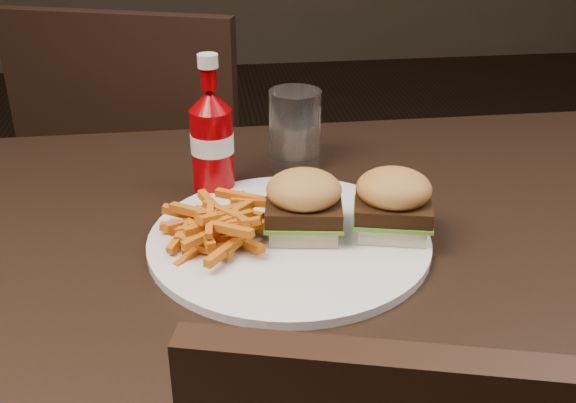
{
  "coord_description": "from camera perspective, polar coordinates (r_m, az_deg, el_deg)",
  "views": [
    {
      "loc": [
        -0.07,
        -0.66,
        1.15
      ],
      "look_at": [
        0.02,
        0.02,
        0.8
      ],
      "focal_mm": 42.0,
      "sensor_mm": 36.0,
      "label": 1
    }
  ],
  "objects": [
    {
      "name": "dining_table",
      "position": [
        0.79,
        -1.21,
        -5.29
      ],
      "size": [
        1.2,
        0.8,
        0.04
      ],
      "primitive_type": "cube",
      "color": "black",
      "rests_on": "ground"
    },
    {
      "name": "chair_far",
      "position": [
        1.57,
        -9.6,
        -0.66
      ],
      "size": [
        0.58,
        0.58,
        0.04
      ],
      "primitive_type": "cube",
      "rotation": [
        0.0,
        0.0,
        2.81
      ],
      "color": "black",
      "rests_on": "ground"
    },
    {
      "name": "plate",
      "position": [
        0.78,
        0.1,
        -3.26
      ],
      "size": [
        0.33,
        0.33,
        0.01
      ],
      "primitive_type": "cylinder",
      "color": "white",
      "rests_on": "dining_table"
    },
    {
      "name": "sandwich_half_a",
      "position": [
        0.78,
        1.32,
        -2.0
      ],
      "size": [
        0.09,
        0.08,
        0.02
      ],
      "primitive_type": "cube",
      "rotation": [
        0.0,
        0.0,
        -0.15
      ],
      "color": "beige",
      "rests_on": "plate"
    },
    {
      "name": "sandwich_half_b",
      "position": [
        0.79,
        8.73,
        -1.85
      ],
      "size": [
        0.09,
        0.09,
        0.02
      ],
      "primitive_type": "cube",
      "rotation": [
        0.0,
        0.0,
        -0.24
      ],
      "color": "#FCDCB8",
      "rests_on": "plate"
    },
    {
      "name": "fries_pile",
      "position": [
        0.77,
        -5.97,
        -1.7
      ],
      "size": [
        0.13,
        0.13,
        0.05
      ],
      "primitive_type": null,
      "rotation": [
        0.0,
        0.0,
        -0.11
      ],
      "color": "#BA5001",
      "rests_on": "plate"
    },
    {
      "name": "ketchup_bottle",
      "position": [
        0.89,
        -6.4,
        4.34
      ],
      "size": [
        0.07,
        0.07,
        0.11
      ],
      "primitive_type": "cylinder",
      "rotation": [
        0.0,
        0.0,
        -0.2
      ],
      "color": "#8A0004",
      "rests_on": "dining_table"
    },
    {
      "name": "tumbler",
      "position": [
        0.96,
        0.59,
        6.04
      ],
      "size": [
        0.09,
        0.09,
        0.12
      ],
      "primitive_type": "cylinder",
      "rotation": [
        0.0,
        0.0,
        -0.23
      ],
      "color": "white",
      "rests_on": "dining_table"
    }
  ]
}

